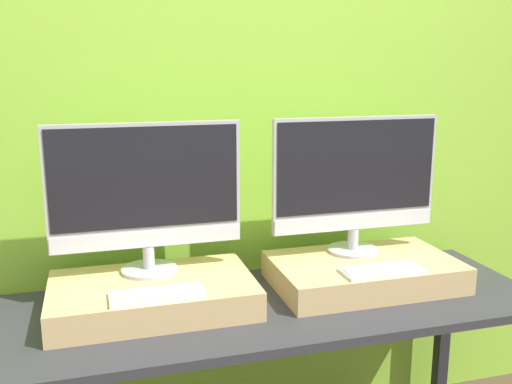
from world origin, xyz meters
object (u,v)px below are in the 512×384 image
at_px(keyboard_left, 157,295).
at_px(keyboard_right, 382,270).
at_px(monitor_right, 355,179).
at_px(monitor_left, 146,192).

xyz_separation_m(keyboard_left, keyboard_right, (0.77, 0.00, 0.00)).
distance_m(keyboard_left, monitor_right, 0.85).
height_order(keyboard_left, monitor_right, monitor_right).
distance_m(monitor_right, keyboard_right, 0.36).
distance_m(monitor_left, keyboard_left, 0.36).
bearing_deg(monitor_right, monitor_left, 180.00).
bearing_deg(monitor_left, keyboard_right, -16.90).
relative_size(monitor_right, keyboard_right, 2.24).
distance_m(keyboard_left, keyboard_right, 0.77).
bearing_deg(monitor_right, keyboard_left, -163.10).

